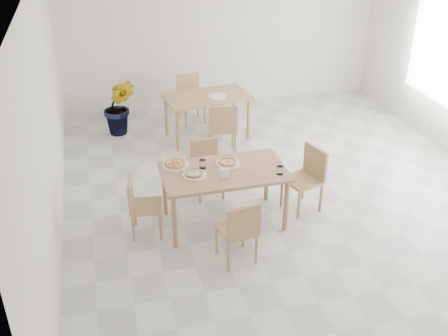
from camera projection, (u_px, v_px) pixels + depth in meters
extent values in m
plane|color=silver|center=(282.00, 192.00, 7.41)|extent=(7.00, 7.00, 0.00)
plane|color=silver|center=(222.00, 32.00, 9.71)|extent=(6.00, 0.00, 6.00)
plane|color=silver|center=(44.00, 122.00, 6.09)|extent=(0.00, 7.00, 7.00)
cube|color=#A67555|center=(224.00, 172.00, 6.42)|extent=(1.54, 0.88, 0.04)
cylinder|color=#A67555|center=(175.00, 222.00, 6.13)|extent=(0.06, 0.06, 0.71)
cylinder|color=#A67555|center=(286.00, 205.00, 6.44)|extent=(0.06, 0.06, 0.71)
cylinder|color=#A67555|center=(165.00, 191.00, 6.75)|extent=(0.06, 0.06, 0.71)
cylinder|color=#A67555|center=(267.00, 177.00, 7.06)|extent=(0.06, 0.06, 0.71)
cube|color=tan|center=(236.00, 229.00, 5.91)|extent=(0.46, 0.46, 0.04)
cube|color=tan|center=(244.00, 222.00, 5.66)|extent=(0.40, 0.10, 0.38)
cylinder|color=tan|center=(243.00, 233.00, 6.21)|extent=(0.03, 0.03, 0.39)
cylinder|color=tan|center=(217.00, 240.00, 6.09)|extent=(0.03, 0.03, 0.39)
cylinder|color=tan|center=(256.00, 249.00, 5.94)|extent=(0.03, 0.03, 0.39)
cylinder|color=tan|center=(229.00, 257.00, 5.82)|extent=(0.03, 0.03, 0.39)
cube|color=tan|center=(208.00, 170.00, 7.15)|extent=(0.42, 0.42, 0.04)
cube|color=tan|center=(204.00, 151.00, 7.19)|extent=(0.39, 0.07, 0.37)
cylinder|color=tan|center=(200.00, 191.00, 7.06)|extent=(0.03, 0.03, 0.38)
cylinder|color=tan|center=(223.00, 187.00, 7.15)|extent=(0.03, 0.03, 0.38)
cylinder|color=tan|center=(193.00, 179.00, 7.34)|extent=(0.03, 0.03, 0.38)
cylinder|color=tan|center=(216.00, 176.00, 7.43)|extent=(0.03, 0.03, 0.38)
cube|color=tan|center=(146.00, 206.00, 6.36)|extent=(0.44, 0.44, 0.04)
cube|color=tan|center=(130.00, 193.00, 6.25)|extent=(0.09, 0.38, 0.36)
cylinder|color=tan|center=(161.00, 227.00, 6.33)|extent=(0.03, 0.03, 0.37)
cylinder|color=tan|center=(161.00, 212.00, 6.62)|extent=(0.03, 0.03, 0.37)
cylinder|color=tan|center=(133.00, 229.00, 6.30)|extent=(0.03, 0.03, 0.37)
cylinder|color=tan|center=(135.00, 214.00, 6.59)|extent=(0.03, 0.03, 0.37)
cube|color=tan|center=(302.00, 180.00, 6.82)|extent=(0.53, 0.53, 0.04)
cube|color=tan|center=(315.00, 161.00, 6.80)|extent=(0.16, 0.42, 0.41)
cylinder|color=tan|center=(282.00, 193.00, 6.99)|extent=(0.04, 0.04, 0.42)
cylinder|color=tan|center=(299.00, 205.00, 6.71)|extent=(0.04, 0.04, 0.42)
cylinder|color=tan|center=(303.00, 185.00, 7.15)|extent=(0.04, 0.04, 0.42)
cylinder|color=tan|center=(321.00, 198.00, 6.88)|extent=(0.04, 0.04, 0.42)
cylinder|color=white|center=(228.00, 164.00, 6.54)|extent=(0.30, 0.30, 0.02)
cylinder|color=white|center=(194.00, 175.00, 6.29)|extent=(0.29, 0.29, 0.02)
cylinder|color=white|center=(175.00, 165.00, 6.51)|extent=(0.33, 0.33, 0.02)
cylinder|color=#D4B563|center=(228.00, 163.00, 6.53)|extent=(0.25, 0.25, 0.01)
torus|color=#D4B563|center=(228.00, 162.00, 6.53)|extent=(0.25, 0.25, 0.03)
cylinder|color=#EB5229|center=(228.00, 162.00, 6.53)|extent=(0.18, 0.18, 0.01)
ellipsoid|color=#245112|center=(228.00, 162.00, 6.53)|extent=(0.05, 0.04, 0.01)
cylinder|color=#D4B563|center=(194.00, 174.00, 6.29)|extent=(0.27, 0.27, 0.01)
torus|color=#D4B563|center=(194.00, 173.00, 6.28)|extent=(0.27, 0.27, 0.03)
cylinder|color=#F5E6C9|center=(194.00, 173.00, 6.28)|extent=(0.20, 0.20, 0.01)
cylinder|color=#D4B563|center=(175.00, 164.00, 6.51)|extent=(0.29, 0.29, 0.01)
torus|color=#D4B563|center=(175.00, 163.00, 6.50)|extent=(0.29, 0.29, 0.03)
cylinder|color=#EB5229|center=(175.00, 163.00, 6.50)|extent=(0.23, 0.23, 0.01)
cylinder|color=white|center=(203.00, 164.00, 6.44)|extent=(0.08, 0.08, 0.11)
cylinder|color=white|center=(280.00, 170.00, 6.31)|extent=(0.08, 0.08, 0.10)
cube|color=silver|center=(224.00, 178.00, 6.24)|extent=(0.13, 0.07, 0.01)
cube|color=white|center=(224.00, 173.00, 6.20)|extent=(0.11, 0.06, 0.12)
cube|color=silver|center=(257.00, 171.00, 6.38)|extent=(0.08, 0.18, 0.01)
cube|color=silver|center=(251.00, 161.00, 6.63)|extent=(0.02, 0.20, 0.01)
cube|color=tan|center=(207.00, 97.00, 8.65)|extent=(1.47, 0.96, 0.04)
cylinder|color=tan|center=(178.00, 131.00, 8.37)|extent=(0.06, 0.06, 0.71)
cylinder|color=tan|center=(249.00, 119.00, 8.77)|extent=(0.06, 0.06, 0.71)
cylinder|color=tan|center=(167.00, 116.00, 8.90)|extent=(0.06, 0.06, 0.71)
cylinder|color=tan|center=(234.00, 106.00, 9.30)|extent=(0.06, 0.06, 0.71)
cube|color=tan|center=(222.00, 127.00, 8.27)|extent=(0.50, 0.50, 0.04)
cube|color=tan|center=(223.00, 119.00, 7.98)|extent=(0.44, 0.11, 0.42)
cylinder|color=tan|center=(233.00, 135.00, 8.56)|extent=(0.04, 0.04, 0.43)
cylinder|color=tan|center=(210.00, 136.00, 8.53)|extent=(0.04, 0.04, 0.43)
cylinder|color=tan|center=(235.00, 145.00, 8.23)|extent=(0.04, 0.04, 0.43)
cylinder|color=tan|center=(211.00, 146.00, 8.20)|extent=(0.04, 0.04, 0.43)
cube|color=tan|center=(192.00, 100.00, 9.36)|extent=(0.48, 0.48, 0.04)
cube|color=tan|center=(188.00, 85.00, 9.40)|extent=(0.42, 0.10, 0.40)
cylinder|color=tan|center=(186.00, 117.00, 9.26)|extent=(0.04, 0.04, 0.41)
cylinder|color=tan|center=(205.00, 113.00, 9.38)|extent=(0.04, 0.04, 0.41)
cylinder|color=tan|center=(179.00, 109.00, 9.55)|extent=(0.04, 0.04, 0.41)
cylinder|color=tan|center=(198.00, 106.00, 9.67)|extent=(0.04, 0.04, 0.41)
cylinder|color=white|center=(217.00, 96.00, 8.59)|extent=(0.30, 0.30, 0.02)
imported|color=#3A6E21|center=(119.00, 107.00, 8.89)|extent=(0.60, 0.51, 1.00)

